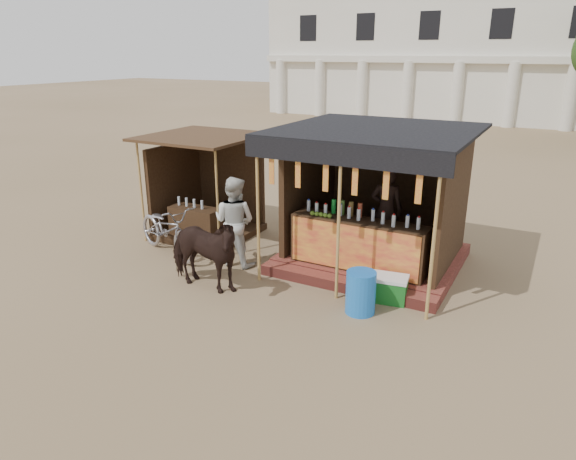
# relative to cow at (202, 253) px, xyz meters

# --- Properties ---
(ground) EXTENTS (120.00, 120.00, 0.00)m
(ground) POSITION_rel_cow_xyz_m (1.29, -0.73, -0.72)
(ground) COLOR #846B4C
(ground) RESTS_ON ground
(main_stall) EXTENTS (3.60, 3.61, 2.78)m
(main_stall) POSITION_rel_cow_xyz_m (2.30, 2.63, 0.31)
(main_stall) COLOR brown
(main_stall) RESTS_ON ground
(secondary_stall) EXTENTS (2.40, 2.40, 2.38)m
(secondary_stall) POSITION_rel_cow_xyz_m (-1.88, 2.50, 0.13)
(secondary_stall) COLOR #382514
(secondary_stall) RESTS_ON ground
(cow) EXTENTS (1.72, 0.83, 1.44)m
(cow) POSITION_rel_cow_xyz_m (0.00, 0.00, 0.00)
(cow) COLOR black
(cow) RESTS_ON ground
(motorbike) EXTENTS (2.25, 1.43, 1.12)m
(motorbike) POSITION_rel_cow_xyz_m (-1.74, 1.02, -0.16)
(motorbike) COLOR #9C9AA3
(motorbike) RESTS_ON ground
(bystander) EXTENTS (0.93, 0.74, 1.84)m
(bystander) POSITION_rel_cow_xyz_m (-0.15, 1.27, 0.20)
(bystander) COLOR silver
(bystander) RESTS_ON ground
(blue_barrel) EXTENTS (0.51, 0.51, 0.73)m
(blue_barrel) POSITION_rel_cow_xyz_m (2.85, 0.53, -0.35)
(blue_barrel) COLOR blue
(blue_barrel) RESTS_ON ground
(red_crate) EXTENTS (0.40, 0.41, 0.30)m
(red_crate) POSITION_rel_cow_xyz_m (2.61, 1.27, -0.57)
(red_crate) COLOR #A9271C
(red_crate) RESTS_ON ground
(cooler) EXTENTS (0.70, 0.53, 0.46)m
(cooler) POSITION_rel_cow_xyz_m (3.13, 1.17, -0.49)
(cooler) COLOR #16651E
(cooler) RESTS_ON ground
(background_building) EXTENTS (26.00, 7.45, 8.18)m
(background_building) POSITION_rel_cow_xyz_m (-0.71, 29.21, 3.26)
(background_building) COLOR silver
(background_building) RESTS_ON ground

